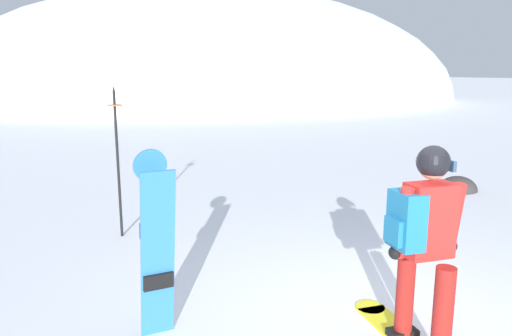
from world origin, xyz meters
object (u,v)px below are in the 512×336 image
Objects in this scene: snowboarder_main at (423,247)px; spare_snowboard at (157,247)px; rock_mid at (457,190)px; piste_marker_near at (117,153)px.

snowboarder_main is 1.11× the size of spare_snowboard.
rock_mid is (4.71, 3.78, -0.92)m from snowboarder_main.
spare_snowboard reaches higher than rock_mid.
rock_mid is (6.51, 2.64, -0.83)m from spare_snowboard.
spare_snowboard is at bearing -157.92° from rock_mid.
snowboarder_main is at bearing -67.85° from piste_marker_near.
piste_marker_near is (-1.61, 3.95, 0.26)m from snowboarder_main.
snowboarder_main is 4.27m from piste_marker_near.
rock_mid is at bearing 22.08° from spare_snowboard.
rock_mid is at bearing -1.50° from piste_marker_near.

